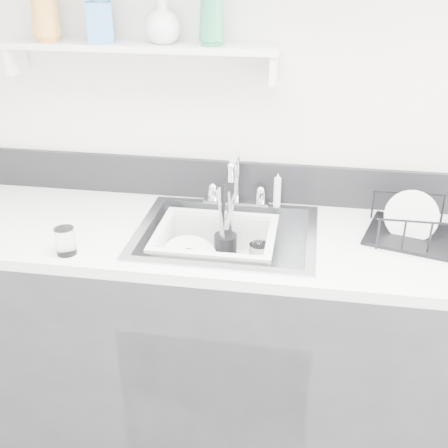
% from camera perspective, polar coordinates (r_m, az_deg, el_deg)
% --- Properties ---
extents(room_shell, '(3.50, 3.00, 2.60)m').
position_cam_1_polar(room_shell, '(1.01, -7.29, 17.15)').
color(room_shell, silver).
rests_on(room_shell, ground).
extents(counter_run, '(3.20, 0.62, 0.92)m').
position_cam_1_polar(counter_run, '(2.26, 0.21, -11.32)').
color(counter_run, '#2B2B2F').
rests_on(counter_run, ground).
extents(backsplash, '(3.20, 0.02, 0.16)m').
position_cam_1_polar(backsplash, '(2.24, 1.44, 4.40)').
color(backsplash, black).
rests_on(backsplash, counter_run).
extents(sink, '(0.64, 0.52, 0.20)m').
position_cam_1_polar(sink, '(2.05, 0.23, -3.13)').
color(sink, silver).
rests_on(sink, counter_run).
extents(faucet, '(0.26, 0.18, 0.23)m').
position_cam_1_polar(faucet, '(2.20, 1.25, 3.41)').
color(faucet, silver).
rests_on(faucet, counter_run).
extents(side_sprayer, '(0.03, 0.03, 0.14)m').
position_cam_1_polar(side_sprayer, '(2.19, 5.44, 3.46)').
color(side_sprayer, silver).
rests_on(side_sprayer, counter_run).
extents(wall_shelf, '(1.00, 0.16, 0.12)m').
position_cam_1_polar(wall_shelf, '(2.11, -8.56, 17.21)').
color(wall_shelf, silver).
rests_on(wall_shelf, room_shell).
extents(wash_tub, '(0.52, 0.47, 0.17)m').
position_cam_1_polar(wash_tub, '(2.06, -0.86, -2.78)').
color(wash_tub, silver).
rests_on(wash_tub, sink).
extents(plate_stack, '(0.25, 0.24, 0.10)m').
position_cam_1_polar(plate_stack, '(2.07, -3.24, -4.00)').
color(plate_stack, white).
rests_on(plate_stack, wash_tub).
extents(utensil_cup, '(0.09, 0.09, 0.29)m').
position_cam_1_polar(utensil_cup, '(2.11, 0.14, -2.22)').
color(utensil_cup, black).
rests_on(utensil_cup, wash_tub).
extents(ladle, '(0.26, 0.17, 0.07)m').
position_cam_1_polar(ladle, '(2.04, -2.24, -4.17)').
color(ladle, silver).
rests_on(ladle, wash_tub).
extents(tumbler_in_tub, '(0.08, 0.08, 0.11)m').
position_cam_1_polar(tumbler_in_tub, '(2.06, 3.58, -3.39)').
color(tumbler_in_tub, white).
rests_on(tumbler_in_tub, wash_tub).
extents(tumbler_counter, '(0.09, 0.09, 0.09)m').
position_cam_1_polar(tumbler_counter, '(1.93, -15.81, -1.68)').
color(tumbler_counter, white).
rests_on(tumbler_counter, counter_run).
extents(dish_rack, '(0.43, 0.37, 0.13)m').
position_cam_1_polar(dish_rack, '(2.06, 19.68, 0.20)').
color(dish_rack, black).
rests_on(dish_rack, counter_run).
extents(bowl_small, '(0.14, 0.14, 0.04)m').
position_cam_1_polar(bowl_small, '(2.02, 1.84, -5.17)').
color(bowl_small, white).
rests_on(bowl_small, wash_tub).
extents(soap_bottle_a, '(0.13, 0.13, 0.26)m').
position_cam_1_polar(soap_bottle_a, '(2.20, -17.85, 20.65)').
color(soap_bottle_a, gold).
rests_on(soap_bottle_a, wall_shelf).
extents(soap_bottle_b, '(0.12, 0.12, 0.20)m').
position_cam_1_polar(soap_bottle_b, '(2.13, -12.59, 20.25)').
color(soap_bottle_b, teal).
rests_on(soap_bottle_b, wall_shelf).
extents(soap_bottle_c, '(0.14, 0.14, 0.16)m').
position_cam_1_polar(soap_bottle_c, '(2.07, -6.26, 19.91)').
color(soap_bottle_c, silver).
rests_on(soap_bottle_c, wall_shelf).
extents(soap_bottle_d, '(0.12, 0.12, 0.23)m').
position_cam_1_polar(soap_bottle_d, '(2.02, -1.26, 20.92)').
color(soap_bottle_d, '#278554').
rests_on(soap_bottle_d, wall_shelf).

